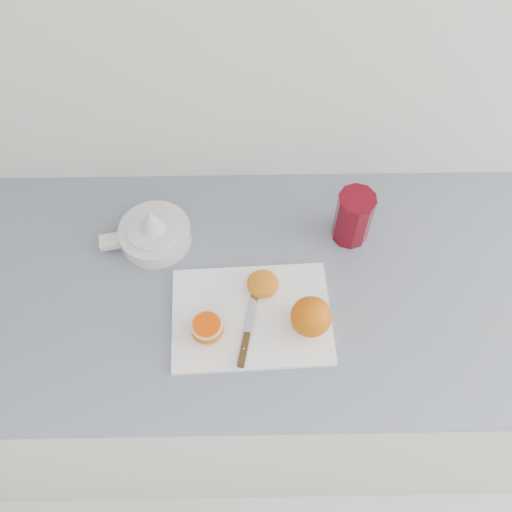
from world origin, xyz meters
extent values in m
cube|color=silver|center=(0.00, 2.00, 1.35)|extent=(4.00, 0.04, 2.70)
cube|color=silver|center=(0.03, 1.70, 0.43)|extent=(2.45, 0.60, 0.86)
cube|color=gray|center=(0.03, 1.70, 0.88)|extent=(2.51, 0.64, 0.03)
cube|color=white|center=(0.04, 1.62, 0.90)|extent=(0.34, 0.25, 0.01)
sphere|color=#CE5E00|center=(0.16, 1.59, 0.94)|extent=(0.08, 0.08, 0.08)
ellipsoid|color=#CE5E00|center=(-0.05, 1.58, 0.92)|extent=(0.07, 0.07, 0.04)
cylinder|color=beige|center=(-0.05, 1.58, 0.94)|extent=(0.07, 0.07, 0.00)
cylinder|color=#FF6500|center=(-0.05, 1.58, 0.94)|extent=(0.06, 0.06, 0.00)
ellipsoid|color=#C66A10|center=(0.07, 1.68, 0.92)|extent=(0.07, 0.07, 0.03)
cylinder|color=#DE8147|center=(0.07, 1.68, 0.93)|extent=(0.05, 0.05, 0.00)
cube|color=#463011|center=(0.03, 1.54, 0.91)|extent=(0.03, 0.07, 0.01)
cube|color=#B7B7BC|center=(0.04, 1.62, 0.91)|extent=(0.03, 0.10, 0.00)
cylinder|color=#B7B7BC|center=(0.03, 1.54, 0.91)|extent=(0.00, 0.00, 0.01)
cylinder|color=white|center=(-0.17, 1.82, 0.91)|extent=(0.16, 0.16, 0.04)
cylinder|color=white|center=(-0.17, 1.82, 0.93)|extent=(0.12, 0.12, 0.01)
cone|color=white|center=(-0.17, 1.82, 0.97)|extent=(0.06, 0.06, 0.06)
cube|color=white|center=(-0.27, 1.80, 0.91)|extent=(0.06, 0.04, 0.02)
ellipsoid|color=orange|center=(-0.16, 1.81, 0.94)|extent=(0.01, 0.01, 0.00)
ellipsoid|color=orange|center=(-0.19, 1.83, 0.94)|extent=(0.01, 0.01, 0.00)
ellipsoid|color=orange|center=(-0.17, 1.80, 0.94)|extent=(0.01, 0.01, 0.00)
ellipsoid|color=orange|center=(-0.15, 1.83, 0.94)|extent=(0.01, 0.01, 0.00)
cylinder|color=#5E0511|center=(0.27, 1.82, 0.96)|extent=(0.08, 0.08, 0.13)
cylinder|color=#DF4413|center=(0.27, 1.82, 0.91)|extent=(0.07, 0.07, 0.02)
cylinder|color=#5E0511|center=(0.27, 1.82, 1.02)|extent=(0.08, 0.08, 0.00)
camera|label=1|loc=(0.04, 1.10, 1.97)|focal=40.00mm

